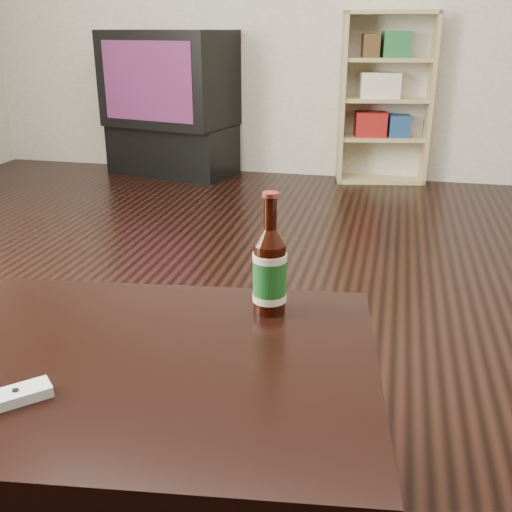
% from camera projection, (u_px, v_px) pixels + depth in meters
% --- Properties ---
extents(floor, '(5.00, 6.00, 0.01)m').
position_uv_depth(floor, '(173.00, 421.00, 1.66)').
color(floor, black).
rests_on(floor, ground).
extents(tv_stand, '(0.96, 0.63, 0.35)m').
position_uv_depth(tv_stand, '(173.00, 149.00, 4.39)').
color(tv_stand, black).
rests_on(tv_stand, floor).
extents(tv, '(0.96, 0.72, 0.64)m').
position_uv_depth(tv, '(169.00, 79.00, 4.21)').
color(tv, black).
rests_on(tv, tv_stand).
extents(bookshelf, '(0.64, 0.37, 1.12)m').
position_uv_depth(bookshelf, '(383.00, 96.00, 4.05)').
color(bookshelf, tan).
rests_on(bookshelf, floor).
extents(coffee_table, '(1.24, 0.82, 0.44)m').
position_uv_depth(coffee_table, '(74.00, 380.00, 1.16)').
color(coffee_table, black).
rests_on(coffee_table, floor).
extents(beer_bottle, '(0.08, 0.08, 0.27)m').
position_uv_depth(beer_bottle, '(270.00, 271.00, 1.28)').
color(beer_bottle, black).
rests_on(beer_bottle, coffee_table).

